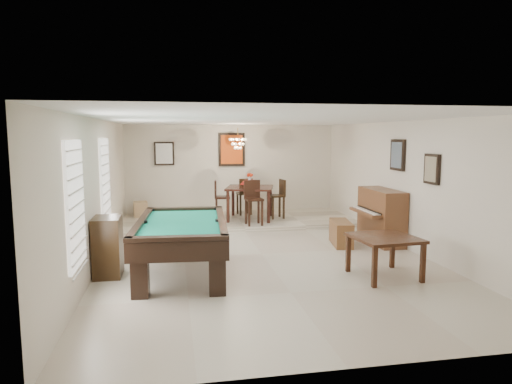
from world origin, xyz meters
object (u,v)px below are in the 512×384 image
object	(u,v)px
flower_vase	(250,177)
dining_chair_west	(222,200)
dining_chair_south	(254,203)
dining_chair_east	(276,199)
dining_chair_north	(244,196)
pool_table	(182,248)
upright_piano	(375,216)
chandelier	(238,139)
square_table	(384,257)
apothecary_chest	(108,246)
dining_table	(250,201)
corner_bench	(141,209)
piano_bench	(341,233)

from	to	relation	value
flower_vase	dining_chair_west	distance (m)	0.93
dining_chair_south	dining_chair_east	bearing A→B (deg)	41.96
dining_chair_north	dining_chair_west	world-z (taller)	dining_chair_west
pool_table	upright_piano	world-z (taller)	upright_piano
dining_chair_east	chandelier	distance (m)	1.86
square_table	flower_vase	size ratio (longest dim) A/B	3.88
apothecary_chest	chandelier	bearing A→B (deg)	55.94
upright_piano	flower_vase	size ratio (longest dim) A/B	5.50
dining_table	corner_bench	distance (m)	3.01
apothecary_chest	chandelier	size ratio (longest dim) A/B	1.64
dining_chair_south	flower_vase	bearing A→B (deg)	82.45
piano_bench	corner_bench	xyz separation A→B (m)	(-4.36, 3.58, 0.07)
square_table	chandelier	bearing A→B (deg)	108.76
dining_chair_west	dining_chair_east	xyz separation A→B (m)	(1.44, 0.07, -0.01)
dining_chair_west	dining_chair_east	distance (m)	1.44
apothecary_chest	flower_vase	distance (m)	5.05
chandelier	apothecary_chest	bearing A→B (deg)	-124.06
square_table	dining_chair_south	xyz separation A→B (m)	(-1.43, 4.08, 0.33)
corner_bench	dining_table	bearing A→B (deg)	-18.08
piano_bench	apothecary_chest	world-z (taller)	apothecary_chest
pool_table	dining_chair_east	xyz separation A→B (m)	(2.56, 4.13, 0.19)
dining_table	dining_chair_west	size ratio (longest dim) A/B	1.13
dining_chair_south	dining_chair_north	bearing A→B (deg)	84.94
dining_chair_west	chandelier	xyz separation A→B (m)	(0.43, 0.17, 1.56)
dining_chair_south	dining_chair_west	world-z (taller)	dining_chair_south
dining_chair_north	dining_chair_south	bearing A→B (deg)	82.25
dining_chair_north	chandelier	size ratio (longest dim) A/B	1.69
upright_piano	dining_chair_north	bearing A→B (deg)	125.00
pool_table	upright_piano	xyz separation A→B (m)	(4.14, 1.52, 0.14)
dining_chair_east	chandelier	world-z (taller)	chandelier
dining_chair_east	upright_piano	bearing A→B (deg)	23.48
piano_bench	flower_vase	xyz separation A→B (m)	(-1.51, 2.65, 0.97)
dining_chair_south	dining_chair_east	size ratio (longest dim) A/B	1.06
dining_chair_north	chandelier	distance (m)	1.71
piano_bench	dining_chair_east	bearing A→B (deg)	106.55
pool_table	flower_vase	xyz separation A→B (m)	(1.84, 4.10, 0.78)
dining_chair_east	apothecary_chest	bearing A→B (deg)	-51.12
pool_table	dining_chair_south	size ratio (longest dim) A/B	2.42
dining_chair_south	dining_chair_east	distance (m)	1.10
dining_chair_north	chandelier	world-z (taller)	chandelier
upright_piano	pool_table	bearing A→B (deg)	-159.91
piano_bench	chandelier	world-z (taller)	chandelier
dining_chair_south	dining_chair_west	bearing A→B (deg)	128.06
dining_chair_south	corner_bench	xyz separation A→B (m)	(-2.82, 1.71, -0.35)
dining_table	flower_vase	bearing A→B (deg)	0.00
square_table	corner_bench	size ratio (longest dim) A/B	2.21
upright_piano	chandelier	xyz separation A→B (m)	(-2.59, 2.72, 1.62)
dining_table	dining_chair_south	bearing A→B (deg)	-92.36
corner_bench	dining_chair_east	bearing A→B (deg)	-14.23
dining_chair_west	square_table	bearing A→B (deg)	-150.43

